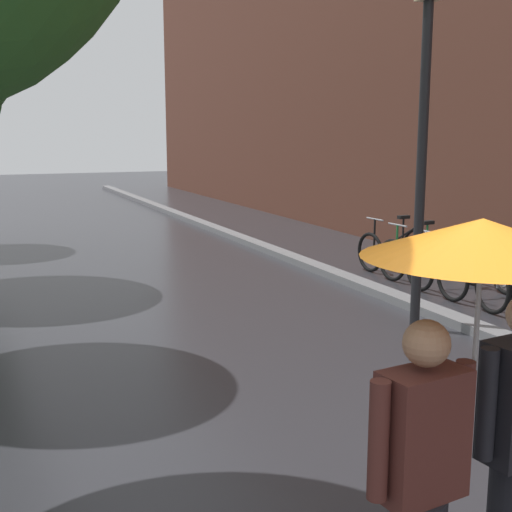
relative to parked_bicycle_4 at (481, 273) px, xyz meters
name	(u,v)px	position (x,y,z in m)	size (l,w,h in m)	color
kerb_strip	(281,254)	(-1.26, 4.23, -0.32)	(0.30, 36.00, 0.12)	slate
parked_bicycle_4	(481,273)	(0.00, 0.00, 0.00)	(1.08, 0.70, 0.96)	black
parked_bicycle_5	(447,265)	(-0.03, 0.72, 0.00)	(1.09, 0.72, 0.96)	black
parked_bicycle_6	(417,256)	(-0.01, 1.53, 0.00)	(1.12, 0.77, 0.96)	black
parked_bicycle_7	(393,248)	(0.06, 2.31, 0.00)	(1.12, 0.77, 0.96)	black
couple_under_umbrella	(476,367)	(-4.75, -5.25, 0.97)	(1.24, 1.09, 2.04)	black
street_lamp_post	(423,128)	(-1.86, -0.94, 2.10)	(0.24, 0.24, 4.22)	black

